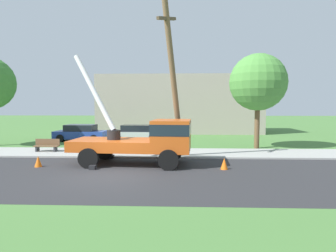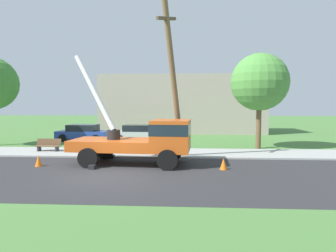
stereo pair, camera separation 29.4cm
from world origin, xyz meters
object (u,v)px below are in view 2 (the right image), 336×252
at_px(traffic_cone_ahead, 224,164).
at_px(parked_sedan_blue, 83,133).
at_px(roadside_tree_near, 260,82).
at_px(parked_sedan_silver, 139,133).
at_px(utility_truck, 147,138).
at_px(traffic_cone_behind, 39,161).
at_px(park_bench, 48,145).
at_px(leaning_utility_pole, 173,80).

bearing_deg(traffic_cone_ahead, parked_sedan_blue, 135.19).
bearing_deg(roadside_tree_near, parked_sedan_silver, 158.39).
bearing_deg(parked_sedan_silver, traffic_cone_ahead, -61.20).
height_order(utility_truck, parked_sedan_silver, utility_truck).
height_order(parked_sedan_blue, roadside_tree_near, roadside_tree_near).
distance_m(traffic_cone_ahead, traffic_cone_behind, 9.31).
xyz_separation_m(utility_truck, parked_sedan_blue, (-6.85, 9.63, -0.70)).
xyz_separation_m(parked_sedan_silver, park_bench, (-5.00, -6.16, -0.25)).
distance_m(leaning_utility_pole, parked_sedan_blue, 12.21).
bearing_deg(park_bench, leaning_utility_pole, -13.56).
xyz_separation_m(leaning_utility_pole, parked_sedan_silver, (-3.31, 8.16, -3.84)).
bearing_deg(leaning_utility_pole, parked_sedan_blue, 134.98).
bearing_deg(park_bench, parked_sedan_silver, 50.90).
relative_size(traffic_cone_ahead, roadside_tree_near, 0.08).
xyz_separation_m(parked_sedan_blue, parked_sedan_silver, (4.89, -0.04, 0.00)).
xyz_separation_m(leaning_utility_pole, traffic_cone_behind, (-6.78, -2.22, -4.27)).
xyz_separation_m(leaning_utility_pole, roadside_tree_near, (5.94, 4.50, 0.17)).
distance_m(parked_sedan_blue, park_bench, 6.20).
bearing_deg(leaning_utility_pole, traffic_cone_ahead, -44.12).
relative_size(traffic_cone_ahead, parked_sedan_silver, 0.13).
bearing_deg(roadside_tree_near, utility_truck, -140.87).
distance_m(traffic_cone_ahead, park_bench, 11.71).
height_order(parked_sedan_silver, roadside_tree_near, roadside_tree_near).
height_order(leaning_utility_pole, parked_sedan_silver, leaning_utility_pole).
distance_m(traffic_cone_ahead, roadside_tree_near, 8.92).
height_order(parked_sedan_blue, park_bench, parked_sedan_blue).
bearing_deg(traffic_cone_behind, utility_truck, 8.31).
bearing_deg(parked_sedan_blue, roadside_tree_near, -14.69).
xyz_separation_m(traffic_cone_ahead, traffic_cone_behind, (-9.30, 0.23, 0.00)).
bearing_deg(parked_sedan_silver, parked_sedan_blue, 179.50).
relative_size(leaning_utility_pole, roadside_tree_near, 1.31).
bearing_deg(park_bench, utility_truck, -26.21).
distance_m(leaning_utility_pole, parked_sedan_silver, 9.60).
distance_m(parked_sedan_silver, roadside_tree_near, 10.72).
distance_m(parked_sedan_blue, roadside_tree_near, 15.15).
bearing_deg(traffic_cone_ahead, traffic_cone_behind, 178.61).
distance_m(traffic_cone_behind, parked_sedan_silver, 10.95).
bearing_deg(parked_sedan_silver, traffic_cone_behind, -108.50).
height_order(park_bench, roadside_tree_near, roadside_tree_near).
height_order(traffic_cone_ahead, parked_sedan_silver, parked_sedan_silver).
distance_m(leaning_utility_pole, roadside_tree_near, 7.45).
distance_m(parked_sedan_blue, parked_sedan_silver, 4.89).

